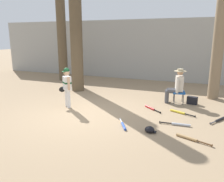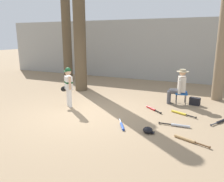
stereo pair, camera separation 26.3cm
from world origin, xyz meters
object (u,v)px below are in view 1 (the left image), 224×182
young_ballplayer (67,85)px  bat_black_composite (219,120)px  bat_blue_youth (123,125)px  batting_helmet_black (150,130)px  handbag_beside_stool (192,100)px  bat_wood_tan (189,138)px  bat_red_barrel (151,108)px  tree_near_player (76,37)px  bat_aluminum_silver (178,124)px  seated_spectator (176,85)px  tree_far_left (61,28)px  bat_yellow_trainer (180,112)px  tree_behind_spectator (219,35)px  folding_stool (179,93)px

young_ballplayer → bat_black_composite: young_ballplayer is taller
bat_blue_youth → batting_helmet_black: bearing=-8.5°
handbag_beside_stool → bat_wood_tan: 2.96m
bat_red_barrel → young_ballplayer: bearing=-163.3°
tree_near_player → bat_black_composite: (5.46, -1.72, -2.23)m
bat_aluminum_silver → bat_wood_tan: 0.84m
seated_spectator → young_ballplayer: bearing=-150.6°
tree_far_left → bat_yellow_trainer: 7.65m
bat_wood_tan → bat_red_barrel: bearing=124.7°
bat_red_barrel → batting_helmet_black: (0.37, -1.80, 0.04)m
bat_black_composite → bat_yellow_trainer: (-1.08, 0.25, 0.00)m
tree_near_player → bat_yellow_trainer: 5.14m
bat_wood_tan → bat_blue_youth: bearing=174.2°
bat_aluminum_silver → bat_red_barrel: bearing=131.7°
bat_wood_tan → bat_yellow_trainer: 1.83m
tree_near_player → bat_wood_tan: bearing=-34.2°
seated_spectator → bat_blue_youth: seated_spectator is taller
tree_behind_spectator → bat_blue_youth: size_ratio=7.62×
bat_yellow_trainer → batting_helmet_black: (-0.53, -1.72, 0.04)m
young_ballplayer → bat_red_barrel: young_ballplayer is taller
handbag_beside_stool → bat_wood_tan: handbag_beside_stool is taller
young_ballplayer → tree_far_left: (-2.84, 4.04, 1.96)m
young_ballplayer → folding_stool: (3.34, 1.85, -0.38)m
seated_spectator → bat_black_composite: (1.34, -1.38, -0.61)m
folding_stool → batting_helmet_black: 2.90m
tree_far_left → bat_red_barrel: 6.89m
tree_far_left → bat_aluminum_silver: 8.20m
tree_far_left → bat_aluminum_silver: bearing=-34.0°
folding_stool → tree_far_left: (-6.19, 2.19, 2.34)m
tree_behind_spectator → bat_blue_youth: bearing=-119.9°
young_ballplayer → tree_far_left: tree_far_left is taller
tree_near_player → batting_helmet_black: (3.86, -3.19, -2.19)m
tree_behind_spectator → batting_helmet_black: 4.80m
bat_wood_tan → bat_yellow_trainer: (-0.39, 1.78, 0.00)m
bat_red_barrel → bat_black_composite: 2.00m
young_ballplayer → handbag_beside_stool: bearing=26.3°
folding_stool → batting_helmet_black: size_ratio=1.67×
tree_near_player → folding_stool: 4.64m
bat_yellow_trainer → tree_behind_spectator: bearing=66.5°
handbag_beside_stool → tree_behind_spectator: bearing=57.6°
tree_behind_spectator → bat_red_barrel: 3.66m
tree_behind_spectator → bat_red_barrel: tree_behind_spectator is taller
seated_spectator → bat_black_composite: bearing=-45.8°
tree_near_player → tree_far_left: (-1.97, 1.86, 0.44)m
bat_aluminum_silver → batting_helmet_black: 0.93m
bat_wood_tan → bat_blue_youth: same height
young_ballplayer → bat_aluminum_silver: (3.58, -0.30, -0.71)m
folding_stool → tree_far_left: bearing=160.5°
tree_near_player → bat_wood_tan: size_ratio=6.62×
bat_aluminum_silver → bat_blue_youth: size_ratio=1.19×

